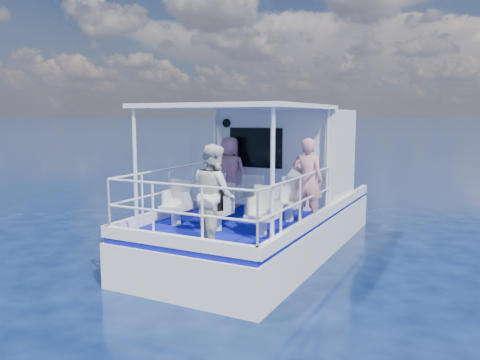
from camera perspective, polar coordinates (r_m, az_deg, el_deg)
name	(u,v)px	position (r m, az deg, el deg)	size (l,w,h in m)	color
ground	(244,261)	(9.76, 0.47, -9.87)	(2000.00, 2000.00, 0.00)	#071135
hull	(264,249)	(10.62, 2.92, -8.40)	(3.00, 7.00, 1.60)	white
deck	(264,212)	(10.42, 2.95, -3.91)	(2.90, 6.90, 0.10)	#0B0D97
cabin	(286,156)	(11.44, 5.67, 2.94)	(2.85, 2.00, 2.20)	white
canopy	(239,107)	(9.12, -0.08, 8.93)	(3.00, 3.20, 0.08)	white
canopy_posts	(238,166)	(9.13, -0.22, 1.76)	(2.77, 2.97, 2.20)	white
railings	(230,199)	(8.92, -1.18, -2.27)	(2.84, 3.59, 1.00)	white
seat_port_fwd	(211,204)	(10.08, -3.59, -2.91)	(0.48, 0.46, 0.38)	silver
seat_center_fwd	(248,207)	(9.66, 1.01, -3.37)	(0.48, 0.46, 0.38)	silver
seat_stbd_fwd	(289,211)	(9.30, 6.00, -3.84)	(0.48, 0.46, 0.38)	silver
seat_port_aft	(176,215)	(9.01, -7.83, -4.25)	(0.48, 0.46, 0.38)	silver
seat_center_aft	(217,220)	(8.54, -2.85, -4.86)	(0.48, 0.46, 0.38)	silver
seat_stbd_aft	(262,225)	(8.13, 2.67, -5.50)	(0.48, 0.46, 0.38)	silver
passenger_port_fwd	(230,172)	(10.67, -1.25, 1.00)	(0.60, 0.43, 1.60)	#C9828A
passenger_stbd_fwd	(307,180)	(9.12, 8.21, -0.06)	(0.60, 0.40, 1.65)	#D48993
passenger_stbd_aft	(214,194)	(7.51, -3.19, -1.76)	(0.79, 0.62, 1.63)	silver
backpack_port	(208,185)	(9.98, -3.97, -0.67)	(0.33, 0.18, 0.43)	black
backpack_center	(214,197)	(8.42, -3.15, -2.14)	(0.31, 0.17, 0.46)	black
compact_camera	(208,174)	(9.96, -3.98, 0.72)	(0.09, 0.06, 0.06)	black
panda	(214,174)	(8.37, -3.23, 0.74)	(0.25, 0.21, 0.39)	white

